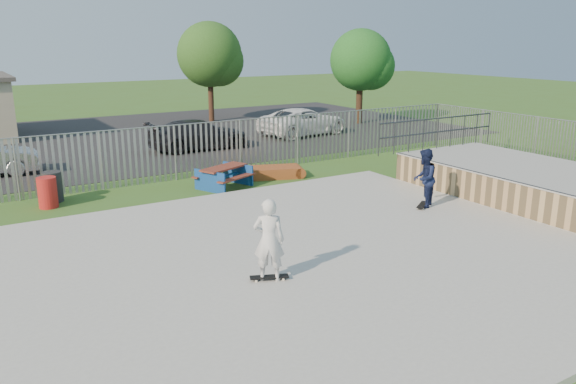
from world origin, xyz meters
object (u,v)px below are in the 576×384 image
trash_bin_red (48,193)px  trash_bin_grey (53,187)px  funbox (272,172)px  skater_navy (424,178)px  tree_mid (209,55)px  picnic_table (224,177)px  car_white (303,121)px  tree_right (361,60)px  skater_white (269,240)px  car_dark (199,134)px

trash_bin_red → trash_bin_grey: trash_bin_grey is taller
funbox → skater_navy: size_ratio=1.25×
trash_bin_grey → tree_mid: 18.35m
picnic_table → skater_navy: 6.82m
picnic_table → trash_bin_red: 5.61m
car_white → tree_mid: 8.22m
tree_mid → tree_right: tree_mid is taller
picnic_table → skater_white: bearing=-132.0°
trash_bin_red → trash_bin_grey: bearing=67.4°
tree_mid → skater_white: size_ratio=3.46×
funbox → car_dark: 6.51m
tree_mid → trash_bin_grey: bearing=-129.7°
car_white → tree_right: size_ratio=0.91×
picnic_table → funbox: bearing=-12.3°
picnic_table → car_white: size_ratio=0.43×
picnic_table → tree_mid: bearing=44.3°
car_dark → picnic_table: bearing=165.8°
skater_navy → skater_white: size_ratio=1.00×
picnic_table → car_dark: size_ratio=0.46×
funbox → skater_white: size_ratio=1.25×
trash_bin_grey → skater_white: 9.43m
funbox → tree_right: (11.34, 9.28, 3.56)m
trash_bin_grey → car_white: size_ratio=0.19×
picnic_table → car_dark: car_dark is taller
funbox → tree_mid: size_ratio=0.36×
car_dark → tree_right: 12.25m
tree_mid → tree_right: size_ratio=1.08×
trash_bin_grey → skater_navy: 11.41m
car_white → trash_bin_grey: bearing=106.7°
tree_right → car_dark: bearing=-166.3°
picnic_table → trash_bin_grey: size_ratio=2.26×
trash_bin_grey → skater_navy: (9.13, -6.82, 0.54)m
car_dark → skater_white: bearing=164.3°
trash_bin_red → trash_bin_grey: (0.26, 0.61, 0.01)m
picnic_table → tree_right: tree_right is taller
tree_mid → car_dark: bearing=-117.3°
car_dark → car_white: size_ratio=0.93×
car_white → skater_white: size_ratio=2.92×
trash_bin_red → skater_white: bearing=-70.7°
picnic_table → car_white: (8.29, 7.85, 0.35)m
trash_bin_red → tree_right: tree_right is taller
car_dark → tree_mid: tree_mid is taller
trash_bin_red → skater_navy: skater_navy is taller
trash_bin_red → car_white: (13.86, 7.26, 0.26)m
skater_white → tree_mid: bearing=-78.2°
picnic_table → trash_bin_grey: (-5.32, 1.21, 0.10)m
car_white → tree_mid: bearing=7.1°
skater_navy → funbox: bearing=-108.9°
skater_white → picnic_table: bearing=-75.8°
trash_bin_red → car_dark: (7.53, 6.31, 0.23)m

